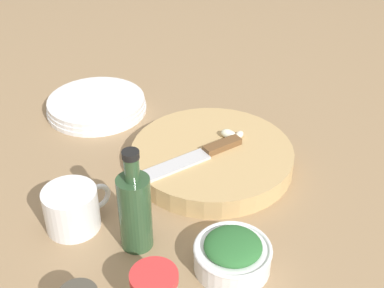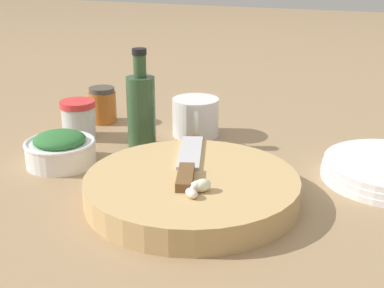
% 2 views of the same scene
% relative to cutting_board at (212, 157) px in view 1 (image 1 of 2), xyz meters
% --- Properties ---
extents(ground_plane, '(5.00, 5.00, 0.00)m').
position_rel_cutting_board_xyz_m(ground_plane, '(-0.03, 0.10, -0.02)').
color(ground_plane, '#997A56').
extents(cutting_board, '(0.31, 0.31, 0.04)m').
position_rel_cutting_board_xyz_m(cutting_board, '(0.00, 0.00, 0.00)').
color(cutting_board, tan).
rests_on(cutting_board, ground_plane).
extents(chef_knife, '(0.09, 0.21, 0.01)m').
position_rel_cutting_board_xyz_m(chef_knife, '(-0.02, 0.03, 0.02)').
color(chef_knife, brown).
rests_on(chef_knife, cutting_board).
extents(garlic_cloves, '(0.03, 0.05, 0.02)m').
position_rel_cutting_board_xyz_m(garlic_cloves, '(0.03, -0.05, 0.03)').
color(garlic_cloves, silver).
rests_on(garlic_cloves, cutting_board).
extents(herb_bowl, '(0.12, 0.12, 0.06)m').
position_rel_cutting_board_xyz_m(herb_bowl, '(-0.26, 0.05, 0.01)').
color(herb_bowl, white).
rests_on(herb_bowl, ground_plane).
extents(coffee_mug, '(0.09, 0.11, 0.07)m').
position_rel_cutting_board_xyz_m(coffee_mug, '(-0.10, 0.27, 0.02)').
color(coffee_mug, white).
rests_on(coffee_mug, ground_plane).
extents(plate_stack, '(0.22, 0.22, 0.03)m').
position_rel_cutting_board_xyz_m(plate_stack, '(0.27, 0.19, -0.00)').
color(plate_stack, white).
rests_on(plate_stack, ground_plane).
extents(oil_bottle, '(0.05, 0.05, 0.18)m').
position_rel_cutting_board_xyz_m(oil_bottle, '(-0.17, 0.18, 0.05)').
color(oil_bottle, '#2D4C2D').
rests_on(oil_bottle, ground_plane).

